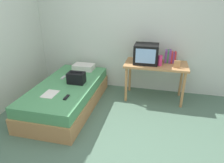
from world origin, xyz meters
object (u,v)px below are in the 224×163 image
Objects in this scene: pillow at (84,67)px; magazine at (50,94)px; handbag at (76,78)px; desk at (156,68)px; tv at (146,54)px; book_row at (171,57)px; picture_frame at (177,64)px; remote_dark at (66,97)px; water_bottle at (160,61)px; remote_silver at (63,77)px; bed at (68,95)px.

magazine is (-0.13, -1.20, -0.05)m from pillow.
pillow is 0.70m from handbag.
tv is (-0.19, -0.02, 0.27)m from desk.
magazine is (-1.87, -1.26, -0.38)m from book_row.
handbag is at bearing -155.32° from book_row.
pillow is (-1.49, 0.07, -0.13)m from desk.
book_row is 0.80× the size of handbag.
magazine is at bearing -96.04° from pillow.
picture_frame reaches higher than desk.
desk is 1.77m from remote_dark.
water_bottle is at bearing 38.20° from remote_dark.
remote_silver is at bearing -165.03° from desk.
book_row reaches higher than desk.
book_row reaches higher than remote_silver.
magazine is 0.68m from remote_silver.
picture_frame is (0.36, -0.16, 0.16)m from desk.
remote_silver is at bearing 155.06° from handbag.
remote_dark is (-1.66, -1.03, -0.33)m from picture_frame.
picture_frame reaches higher than remote_dark.
magazine is 0.32m from remote_dark.
tv is 1.64m from remote_silver.
desk reaches higher than remote_dark.
magazine is (-0.25, -0.51, -0.10)m from handbag.
water_bottle reaches higher than remote_dark.
picture_frame is (0.56, -0.14, -0.11)m from tv.
book_row reaches higher than magazine.
picture_frame is 0.31× the size of pillow.
magazine is (-1.97, -0.97, -0.34)m from picture_frame.
pillow is (-1.29, 0.09, -0.40)m from tv.
bed is at bearing -159.94° from water_bottle.
desk reaches higher than handbag.
remote_silver is (-1.77, -0.35, -0.36)m from water_bottle.
desk reaches higher than pillow.
bed is 2.05m from picture_frame.
tv is (1.34, 0.67, 0.69)m from bed.
handbag is (-1.63, -0.75, -0.29)m from book_row.
magazine is (-0.08, -0.44, 0.24)m from bed.
remote_silver reaches higher than magazine.
desk is at bearing 34.93° from magazine.
handbag is (0.12, -0.69, 0.04)m from pillow.
water_bottle is 0.80× the size of book_row.
magazine is (-1.42, -1.11, -0.45)m from tv.
tv reaches higher than remote_silver.
magazine reaches higher than bed.
remote_silver is (-1.71, -0.46, -0.17)m from desk.
book_row is 1.78m from pillow.
magazine is at bearing -142.04° from tv.
desk is 0.43m from picture_frame.
remote_silver is at bearing -171.74° from picture_frame.
water_bottle is (1.60, 0.58, 0.60)m from bed.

